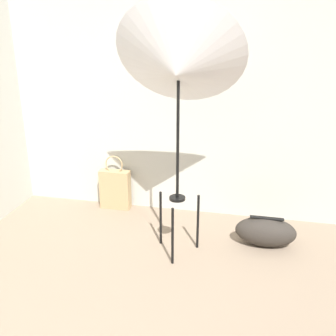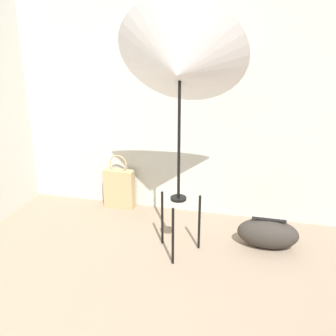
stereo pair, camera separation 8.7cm
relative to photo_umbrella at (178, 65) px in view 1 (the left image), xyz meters
The scene contains 4 objects.
wall_back 0.77m from the photo_umbrella, 94.42° to the left, with size 8.00×0.05×2.60m.
photo_umbrella is the anchor object (origin of this frame).
tote_bag 1.58m from the photo_umbrella, 138.68° to the left, with size 0.29×0.10×0.54m.
duffel_bag 1.50m from the photo_umbrella, 19.50° to the left, with size 0.48×0.24×0.25m.
Camera 1 is at (0.56, -0.83, 1.70)m, focal length 42.00 mm.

